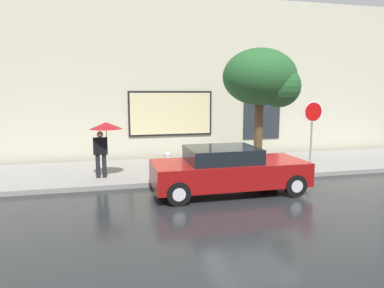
# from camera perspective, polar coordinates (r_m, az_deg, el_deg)

# --- Properties ---
(ground_plane) EXTENTS (60.00, 60.00, 0.00)m
(ground_plane) POSITION_cam_1_polar(r_m,az_deg,el_deg) (10.74, 9.49, -7.47)
(ground_plane) COLOR black
(sidewalk) EXTENTS (20.00, 4.00, 0.15)m
(sidewalk) POSITION_cam_1_polar(r_m,az_deg,el_deg) (13.45, 4.48, -3.81)
(sidewalk) COLOR gray
(sidewalk) RESTS_ON ground
(building_facade) EXTENTS (20.00, 0.67, 7.00)m
(building_facade) POSITION_cam_1_polar(r_m,az_deg,el_deg) (15.54, 1.69, 10.50)
(building_facade) COLOR beige
(building_facade) RESTS_ON ground
(parked_car) EXTENTS (4.48, 1.93, 1.36)m
(parked_car) POSITION_cam_1_polar(r_m,az_deg,el_deg) (10.25, 5.87, -4.24)
(parked_car) COLOR maroon
(parked_car) RESTS_ON ground
(fire_hydrant) EXTENTS (0.30, 0.44, 0.79)m
(fire_hydrant) POSITION_cam_1_polar(r_m,az_deg,el_deg) (11.87, -4.02, -3.18)
(fire_hydrant) COLOR white
(fire_hydrant) RESTS_ON sidewalk
(pedestrian_with_umbrella) EXTENTS (1.06, 1.06, 1.83)m
(pedestrian_with_umbrella) POSITION_cam_1_polar(r_m,az_deg,el_deg) (11.61, -14.18, 1.81)
(pedestrian_with_umbrella) COLOR black
(pedestrian_with_umbrella) RESTS_ON sidewalk
(street_tree) EXTENTS (2.69, 2.28, 4.34)m
(street_tree) POSITION_cam_1_polar(r_m,az_deg,el_deg) (12.75, 11.73, 10.33)
(street_tree) COLOR #4C3823
(street_tree) RESTS_ON sidewalk
(stop_sign) EXTENTS (0.76, 0.10, 2.48)m
(stop_sign) POSITION_cam_1_polar(r_m,az_deg,el_deg) (13.31, 19.21, 3.55)
(stop_sign) COLOR gray
(stop_sign) RESTS_ON sidewalk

